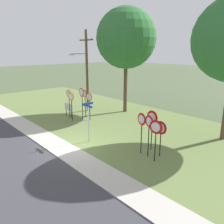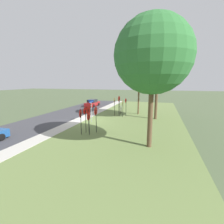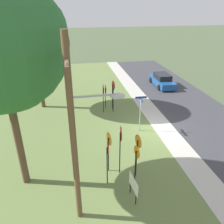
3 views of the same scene
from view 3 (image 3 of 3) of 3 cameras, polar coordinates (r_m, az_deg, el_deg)
ground_plane at (r=17.42m, az=10.71°, el=-4.71°), size 160.00×160.00×0.00m
road_asphalt at (r=19.57m, az=23.99°, el=-3.05°), size 44.00×6.40×0.01m
sidewalk_strip at (r=17.69m, az=13.15°, el=-4.34°), size 44.00×1.60×0.06m
grass_median at (r=16.38m, az=-9.45°, el=-6.64°), size 44.00×12.00×0.04m
stop_sign_near_left at (r=11.14m, az=6.06°, el=-11.78°), size 0.63×0.13×2.65m
stop_sign_near_right at (r=11.49m, az=-1.12°, el=-10.59°), size 0.67×0.11×2.55m
stop_sign_far_left at (r=12.05m, az=6.45°, el=-8.67°), size 0.71×0.15×2.58m
stop_sign_far_center at (r=12.03m, az=2.18°, el=-7.01°), size 0.77×0.12×2.92m
stop_sign_far_right at (r=12.36m, az=-0.79°, el=-7.97°), size 0.71×0.16×2.46m
yield_sign_near_left at (r=19.20m, az=-2.14°, el=5.16°), size 0.82×0.10×2.55m
yield_sign_near_right at (r=19.25m, az=0.41°, el=5.19°), size 0.75×0.17×2.54m
yield_sign_far_left at (r=20.44m, az=0.36°, el=6.19°), size 0.79×0.17×2.44m
yield_sign_far_right at (r=20.21m, az=-1.57°, el=5.31°), size 0.79×0.10×2.18m
yield_sign_center at (r=19.80m, az=0.19°, el=5.71°), size 0.69×0.14×2.53m
street_name_post at (r=16.47m, az=7.09°, el=0.33°), size 0.96×0.82×2.74m
utility_pole at (r=8.55m, az=-8.83°, el=-5.12°), size 2.10×2.07×7.93m
notice_board at (r=11.39m, az=5.39°, el=-17.73°), size 1.10×0.13×1.25m
oak_tree_right at (r=20.25m, az=-19.22°, el=18.87°), size 5.47×5.47×9.46m
parked_sedan_distant at (r=27.00m, az=12.42°, el=7.75°), size 4.48×1.92×1.39m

